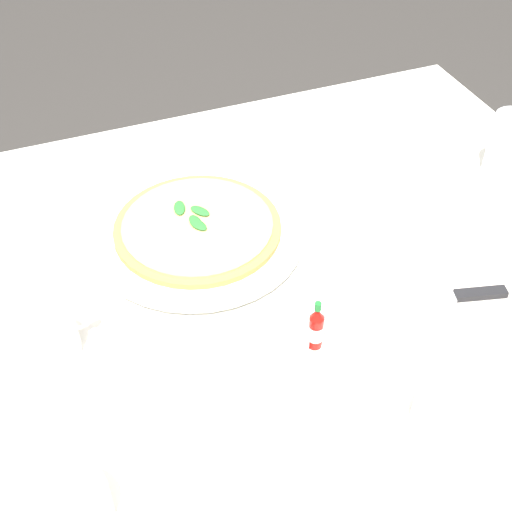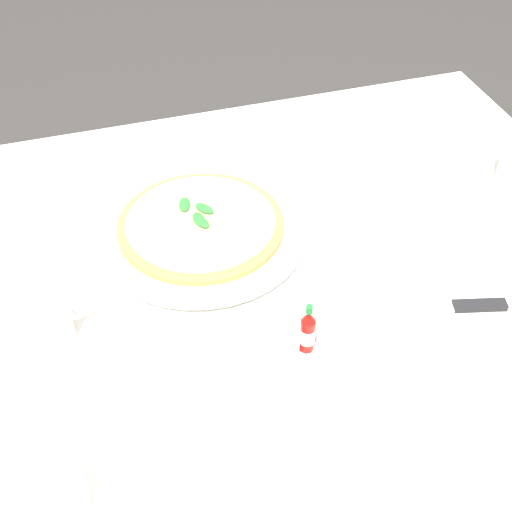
{
  "view_description": "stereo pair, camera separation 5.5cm",
  "coord_description": "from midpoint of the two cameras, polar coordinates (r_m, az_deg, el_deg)",
  "views": [
    {
      "loc": [
        0.34,
        0.61,
        1.45
      ],
      "look_at": [
        0.06,
        -0.09,
        0.74
      ],
      "focal_mm": 48.2,
      "sensor_mm": 36.0,
      "label": 1
    },
    {
      "loc": [
        0.29,
        0.63,
        1.45
      ],
      "look_at": [
        0.06,
        -0.09,
        0.74
      ],
      "focal_mm": 48.2,
      "sensor_mm": 36.0,
      "label": 2
    }
  ],
  "objects": [
    {
      "name": "dining_table",
      "position": [
        1.1,
        3.38,
        -7.98
      ],
      "size": [
        1.09,
        1.09,
        0.72
      ],
      "color": "white",
      "rests_on": "ground_plane"
    },
    {
      "name": "pizza_plate",
      "position": [
        1.09,
        -6.26,
        1.83
      ],
      "size": [
        0.34,
        0.34,
        0.02
      ],
      "color": "white",
      "rests_on": "dining_table"
    },
    {
      "name": "pizza",
      "position": [
        1.08,
        -6.32,
        2.39
      ],
      "size": [
        0.26,
        0.26,
        0.02
      ],
      "color": "#C68E47",
      "rests_on": "pizza_plate"
    },
    {
      "name": "coffee_cup_center_back",
      "position": [
        0.96,
        -18.26,
        -6.77
      ],
      "size": [
        0.13,
        0.13,
        0.06
      ],
      "color": "white",
      "rests_on": "dining_table"
    },
    {
      "name": "coffee_cup_left_edge",
      "position": [
        0.81,
        -16.71,
        -19.52
      ],
      "size": [
        0.13,
        0.13,
        0.06
      ],
      "color": "white",
      "rests_on": "dining_table"
    },
    {
      "name": "coffee_cup_near_right",
      "position": [
        0.86,
        13.52,
        -13.02
      ],
      "size": [
        0.13,
        0.13,
        0.06
      ],
      "color": "white",
      "rests_on": "dining_table"
    },
    {
      "name": "water_glass_right_edge",
      "position": [
        1.13,
        6.17,
        5.88
      ],
      "size": [
        0.07,
        0.07,
        0.12
      ],
      "color": "white",
      "rests_on": "dining_table"
    },
    {
      "name": "water_glass_far_right",
      "position": [
        1.27,
        18.93,
        8.48
      ],
      "size": [
        0.07,
        0.07,
        0.12
      ],
      "color": "white",
      "rests_on": "dining_table"
    },
    {
      "name": "napkin_folded",
      "position": [
        1.01,
        14.0,
        -3.91
      ],
      "size": [
        0.25,
        0.19,
        0.02
      ],
      "rotation": [
        0.0,
        0.0,
        -0.32
      ],
      "color": "white",
      "rests_on": "dining_table"
    },
    {
      "name": "dinner_knife",
      "position": [
        1.0,
        13.98,
        -3.38
      ],
      "size": [
        0.19,
        0.07,
        0.01
      ],
      "rotation": [
        0.0,
        0.0,
        -0.25
      ],
      "color": "silver",
      "rests_on": "napkin_folded"
    },
    {
      "name": "hot_sauce_bottle",
      "position": [
        0.92,
        3.3,
        -6.06
      ],
      "size": [
        0.02,
        0.02,
        0.08
      ],
      "color": "#B7140F",
      "rests_on": "dining_table"
    },
    {
      "name": "salt_shaker",
      "position": [
        0.91,
        1.9,
        -7.37
      ],
      "size": [
        0.03,
        0.03,
        0.06
      ],
      "color": "white",
      "rests_on": "dining_table"
    },
    {
      "name": "pepper_shaker",
      "position": [
        0.94,
        4.6,
        -5.51
      ],
      "size": [
        0.03,
        0.03,
        0.06
      ],
      "color": "white",
      "rests_on": "dining_table"
    }
  ]
}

